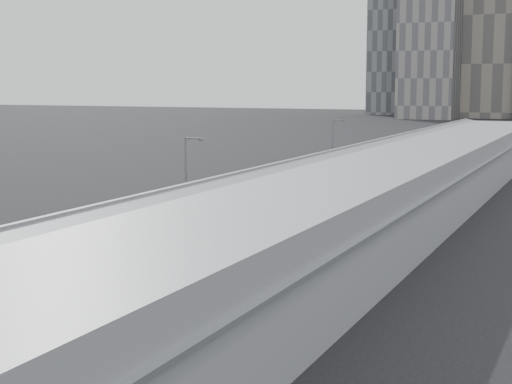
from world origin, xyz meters
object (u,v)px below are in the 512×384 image
Objects in this scene: bus_5 at (343,182)px; street_lamp_far at (334,144)px; bus_8 at (422,154)px; bus_10 at (452,144)px; bus_3 at (238,218)px; bus_7 at (401,164)px; bus_9 at (438,149)px; bus_1 at (55,286)px; shipping_container at (348,161)px; street_lamp_near at (188,176)px; bus_6 at (371,173)px; suv at (394,156)px; bus_2 at (160,248)px; bus_4 at (305,197)px.

street_lamp_far is at bearing 107.13° from bus_5.
bus_8 is 28.28m from bus_10.
street_lamp_far is (-6.67, 46.05, 3.22)m from bus_3.
bus_7 is 1.43× the size of street_lamp_far.
bus_9 is 1.56× the size of street_lamp_far.
bus_1 reaches higher than bus_5.
shipping_container is at bearing 101.20° from bus_5.
bus_3 reaches higher than bus_8.
bus_6 is at bearing 80.84° from street_lamp_near.
street_lamp_far is at bearing -91.21° from suv.
bus_6 is 35.70m from suv.
street_lamp_far is (-7.04, 71.78, 3.19)m from bus_1.
street_lamp_far is at bearing 100.29° from bus_2.
street_lamp_near reaches higher than bus_2.
suv is at bearing 101.39° from bus_4.
bus_9 is 1.53× the size of street_lamp_near.
bus_2 is 13.33m from bus_3.
bus_2 is 0.97× the size of bus_4.
bus_6 is 2.08× the size of suv.
bus_8 is at bearing 90.46° from bus_6.
shipping_container reaches higher than suv.
bus_10 is at bearing 90.63° from bus_6.
bus_10 is (-0.26, 44.15, 0.07)m from bus_7.
street_lamp_near reaches higher than shipping_container.
bus_8 is 1.57× the size of street_lamp_near.
bus_7 is at bearing -91.69° from bus_10.
bus_1 reaches higher than bus_8.
bus_4 is at bearing 92.05° from bus_3.
bus_5 is at bearing 93.78° from bus_2.
bus_5 is (0.09, 29.69, -0.11)m from bus_3.
bus_7 reaches higher than shipping_container.
bus_9 is at bearing 88.38° from shipping_container.
street_lamp_near is (-6.01, 14.98, 3.46)m from bus_2.
shipping_container is at bearing -103.64° from bus_10.
bus_4 is 1.08× the size of bus_7.
bus_2 is at bearing -94.58° from bus_9.
bus_4 is at bearing -88.93° from bus_6.
bus_7 is 12.55m from street_lamp_far.
bus_6 is 1.41× the size of street_lamp_near.
bus_3 is at bearing -65.77° from shipping_container.
street_lamp_near is (-6.84, -53.87, 3.51)m from bus_7.
bus_2 is 0.91× the size of bus_3.
street_lamp_near is (-6.37, 27.37, 3.29)m from bus_1.
bus_2 is at bearing -68.13° from street_lamp_near.
bus_8 is (0.13, 55.63, 0.07)m from bus_4.
bus_8 reaches higher than bus_7.
street_lamp_near reaches higher than bus_5.
bus_9 reaches higher than shipping_container.
bus_6 is (-0.09, 25.17, -0.08)m from bus_4.
bus_5 is at bearing -67.57° from street_lamp_far.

